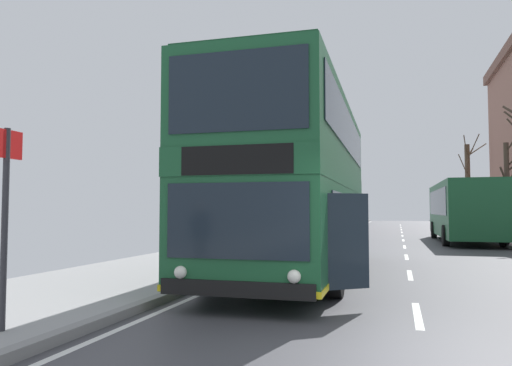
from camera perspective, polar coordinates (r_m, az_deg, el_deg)
ground at (r=5.64m, az=11.79°, el=-19.53°), size 15.80×140.00×0.20m
double_decker_bus_main at (r=12.23m, az=4.99°, el=-0.14°), size 3.36×10.34×4.35m
background_bus_far_lane at (r=26.81m, az=23.24°, el=-2.92°), size 2.75×10.12×2.98m
bus_stop_sign_near at (r=6.81m, az=-27.43°, el=-2.25°), size 0.08×0.44×2.52m
bare_tree_far_00 at (r=31.64m, az=27.63°, el=-0.12°), size 2.07×1.79×6.17m
bare_tree_far_01 at (r=42.67m, az=23.72°, el=-0.13°), size 2.47×2.55×7.50m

